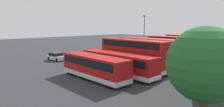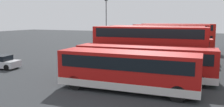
{
  "view_description": "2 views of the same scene",
  "coord_description": "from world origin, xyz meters",
  "views": [
    {
      "loc": [
        27.13,
        30.67,
        6.78
      ],
      "look_at": [
        1.44,
        1.65,
        1.1
      ],
      "focal_mm": 32.21,
      "sensor_mm": 36.0,
      "label": 1
    },
    {
      "loc": [
        29.08,
        16.78,
        5.3
      ],
      "look_at": [
        1.49,
        5.11,
        1.0
      ],
      "focal_mm": 38.47,
      "sensor_mm": 36.0,
      "label": 2
    }
  ],
  "objects": [
    {
      "name": "ground_plane",
      "position": [
        0.0,
        0.0,
        0.0
      ],
      "size": [
        140.0,
        140.0,
        0.0
      ],
      "primitive_type": "plane",
      "color": "#2D3033"
    },
    {
      "name": "bus_double_decker_fifth",
      "position": [
        1.61,
        10.66,
        2.45
      ],
      "size": [
        2.92,
        10.69,
        4.55
      ],
      "color": "red",
      "rests_on": "ground"
    },
    {
      "name": "bus_double_decker_sixth",
      "position": [
        5.24,
        10.75,
        2.45
      ],
      "size": [
        2.98,
        11.53,
        4.55
      ],
      "color": "#B71411",
      "rests_on": "ground"
    },
    {
      "name": "bus_single_deck_second",
      "position": [
        -8.99,
        10.74,
        1.62
      ],
      "size": [
        3.07,
        10.78,
        2.95
      ],
      "color": "#B71411",
      "rests_on": "ground"
    },
    {
      "name": "car_small_green",
      "position": [
        10.21,
        -4.34,
        0.7
      ],
      "size": [
        2.31,
        4.12,
        1.43
      ],
      "color": "silver",
      "rests_on": "ground"
    },
    {
      "name": "bus_single_deck_fourth",
      "position": [
        -1.61,
        11.02,
        1.62
      ],
      "size": [
        3.31,
        11.68,
        2.95
      ],
      "color": "red",
      "rests_on": "ground"
    },
    {
      "name": "car_hatchback_silver",
      "position": [
        -6.48,
        1.45,
        0.7
      ],
      "size": [
        4.82,
        3.57,
        1.43
      ],
      "color": "#A5D14C",
      "rests_on": "ground"
    },
    {
      "name": "bus_double_decker_near_end",
      "position": [
        -12.52,
        11.15,
        2.45
      ],
      "size": [
        3.01,
        12.0,
        4.55
      ],
      "color": "red",
      "rests_on": "ground"
    },
    {
      "name": "bus_double_decker_third",
      "position": [
        -5.45,
        11.17,
        2.45
      ],
      "size": [
        3.02,
        10.56,
        4.55
      ],
      "color": "#B71411",
      "rests_on": "ground"
    },
    {
      "name": "waste_bin_yellow",
      "position": [
        0.26,
        1.59,
        0.47
      ],
      "size": [
        0.6,
        0.6,
        0.95
      ],
      "primitive_type": "cylinder",
      "color": "yellow",
      "rests_on": "ground"
    },
    {
      "name": "box_truck_blue",
      "position": [
        -18.57,
        12.94,
        1.71
      ],
      "size": [
        3.34,
        7.74,
        3.2
      ],
      "color": "#235999",
      "rests_on": "ground"
    },
    {
      "name": "lamp_post_tall",
      "position": [
        -12.76,
        -2.11,
        5.16
      ],
      "size": [
        0.7,
        0.3,
        8.92
      ],
      "color": "#38383D",
      "rests_on": "ground"
    },
    {
      "name": "bus_single_deck_seventh",
      "position": [
        8.97,
        11.3,
        1.62
      ],
      "size": [
        3.14,
        12.16,
        2.95
      ],
      "color": "#B71411",
      "rests_on": "ground"
    },
    {
      "name": "bus_single_deck_far_end",
      "position": [
        12.72,
        11.07,
        1.62
      ],
      "size": [
        2.86,
        10.47,
        2.95
      ],
      "color": "#B71411",
      "rests_on": "ground"
    }
  ]
}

